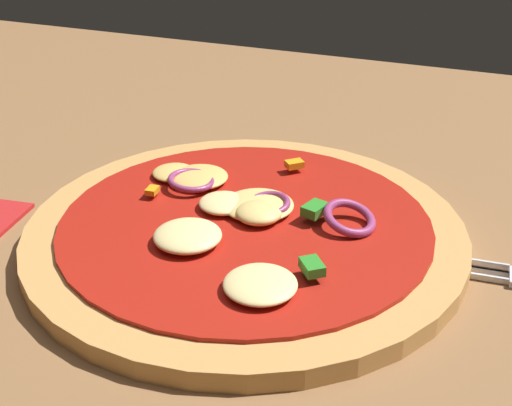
{
  "coord_description": "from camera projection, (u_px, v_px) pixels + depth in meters",
  "views": [
    {
      "loc": [
        0.1,
        -0.4,
        0.29
      ],
      "look_at": [
        -0.06,
        0.0,
        0.06
      ],
      "focal_mm": 49.72,
      "sensor_mm": 36.0,
      "label": 1
    }
  ],
  "objects": [
    {
      "name": "dining_table",
      "position": [
        330.0,
        268.0,
        0.49
      ],
      "size": [
        1.35,
        0.87,
        0.04
      ],
      "color": "brown",
      "rests_on": "ground"
    },
    {
      "name": "pizza",
      "position": [
        244.0,
        230.0,
        0.48
      ],
      "size": [
        0.3,
        0.3,
        0.03
      ],
      "color": "tan",
      "rests_on": "dining_table"
    }
  ]
}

